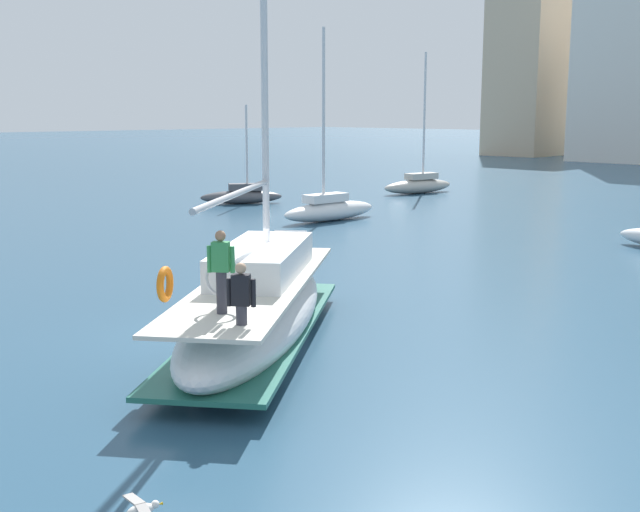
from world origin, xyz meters
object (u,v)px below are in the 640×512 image
main_sailboat (257,306)px  moored_catamaran (329,208)px  moored_sloop_near (242,195)px  seagull (142,509)px  moored_cutter_left (418,184)px

main_sailboat → moored_catamaran: (-13.63, 15.92, -0.28)m
moored_sloop_near → seagull: bearing=-40.7°
moored_cutter_left → seagull: moored_cutter_left is taller
seagull → moored_catamaran: bearing=130.4°
main_sailboat → moored_sloop_near: bearing=142.0°
main_sailboat → moored_cutter_left: 35.09m
moored_cutter_left → moored_catamaran: bearing=-68.5°
main_sailboat → moored_catamaran: bearing=130.6°
moored_sloop_near → moored_cutter_left: size_ratio=0.63×
main_sailboat → seagull: (5.18, -6.21, -0.65)m
main_sailboat → seagull: size_ratio=10.58×
main_sailboat → moored_sloop_near: 28.35m
moored_sloop_near → seagull: 36.30m
moored_catamaran → seagull: moored_catamaran is taller
moored_catamaran → seagull: 29.05m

